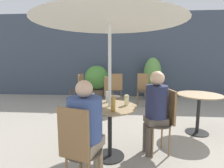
{
  "coord_description": "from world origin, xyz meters",
  "views": [
    {
      "loc": [
        0.09,
        -2.4,
        1.38
      ],
      "look_at": [
        -0.12,
        0.31,
        0.99
      ],
      "focal_mm": 28.0,
      "sensor_mm": 36.0,
      "label": 1
    }
  ],
  "objects_px": {
    "seated_person_0": "(86,126)",
    "bistro_chair_0": "(78,145)",
    "potted_plant_0": "(97,79)",
    "seated_person_1": "(155,105)",
    "bistro_chair_5": "(79,87)",
    "beer_glass_0": "(113,104)",
    "bistro_chair_3": "(142,87)",
    "umbrella": "(110,12)",
    "beer_glass_1": "(127,100)",
    "beer_glass_2": "(108,97)",
    "bistro_chair_4": "(110,93)",
    "potted_plant_1": "(152,78)",
    "bistro_chair_2": "(117,86)",
    "cafe_table_far": "(199,103)",
    "beer_glass_3": "(92,100)",
    "cafe_table_near": "(110,119)",
    "bistro_chair_1": "(164,116)"
  },
  "relations": [
    {
      "from": "bistro_chair_2",
      "to": "seated_person_1",
      "type": "relative_size",
      "value": 0.78
    },
    {
      "from": "beer_glass_0",
      "to": "bistro_chair_2",
      "type": "bearing_deg",
      "value": 91.84
    },
    {
      "from": "bistro_chair_1",
      "to": "seated_person_0",
      "type": "relative_size",
      "value": 0.8
    },
    {
      "from": "cafe_table_near",
      "to": "potted_plant_1",
      "type": "distance_m",
      "value": 3.83
    },
    {
      "from": "bistro_chair_0",
      "to": "umbrella",
      "type": "height_order",
      "value": "umbrella"
    },
    {
      "from": "bistro_chair_4",
      "to": "seated_person_1",
      "type": "height_order",
      "value": "seated_person_1"
    },
    {
      "from": "potted_plant_0",
      "to": "bistro_chair_0",
      "type": "bearing_deg",
      "value": -82.99
    },
    {
      "from": "bistro_chair_1",
      "to": "cafe_table_near",
      "type": "bearing_deg",
      "value": -90.0
    },
    {
      "from": "seated_person_0",
      "to": "bistro_chair_0",
      "type": "bearing_deg",
      "value": 90.0
    },
    {
      "from": "potted_plant_1",
      "to": "umbrella",
      "type": "height_order",
      "value": "umbrella"
    },
    {
      "from": "potted_plant_1",
      "to": "beer_glass_3",
      "type": "bearing_deg",
      "value": -109.92
    },
    {
      "from": "bistro_chair_5",
      "to": "potted_plant_1",
      "type": "xyz_separation_m",
      "value": [
        2.28,
        1.0,
        0.18
      ]
    },
    {
      "from": "seated_person_0",
      "to": "bistro_chair_2",
      "type": "bearing_deg",
      "value": -75.34
    },
    {
      "from": "beer_glass_0",
      "to": "bistro_chair_4",
      "type": "bearing_deg",
      "value": 96.24
    },
    {
      "from": "bistro_chair_5",
      "to": "beer_glass_0",
      "type": "relative_size",
      "value": 5.3
    },
    {
      "from": "cafe_table_near",
      "to": "seated_person_1",
      "type": "relative_size",
      "value": 0.63
    },
    {
      "from": "beer_glass_3",
      "to": "potted_plant_0",
      "type": "distance_m",
      "value": 3.77
    },
    {
      "from": "cafe_table_near",
      "to": "cafe_table_far",
      "type": "bearing_deg",
      "value": 30.52
    },
    {
      "from": "bistro_chair_5",
      "to": "potted_plant_1",
      "type": "relative_size",
      "value": 0.67
    },
    {
      "from": "seated_person_1",
      "to": "beer_glass_2",
      "type": "relative_size",
      "value": 7.55
    },
    {
      "from": "potted_plant_0",
      "to": "seated_person_1",
      "type": "bearing_deg",
      "value": -67.98
    },
    {
      "from": "bistro_chair_3",
      "to": "seated_person_1",
      "type": "bearing_deg",
      "value": -81.49
    },
    {
      "from": "beer_glass_1",
      "to": "bistro_chair_3",
      "type": "bearing_deg",
      "value": 79.94
    },
    {
      "from": "bistro_chair_2",
      "to": "seated_person_0",
      "type": "bearing_deg",
      "value": 84.84
    },
    {
      "from": "beer_glass_1",
      "to": "potted_plant_1",
      "type": "relative_size",
      "value": 0.1
    },
    {
      "from": "bistro_chair_0",
      "to": "bistro_chair_3",
      "type": "height_order",
      "value": "same"
    },
    {
      "from": "bistro_chair_1",
      "to": "potted_plant_1",
      "type": "bearing_deg",
      "value": 161.61
    },
    {
      "from": "seated_person_0",
      "to": "beer_glass_0",
      "type": "height_order",
      "value": "seated_person_0"
    },
    {
      "from": "cafe_table_near",
      "to": "beer_glass_2",
      "type": "distance_m",
      "value": 0.35
    },
    {
      "from": "beer_glass_0",
      "to": "potted_plant_0",
      "type": "xyz_separation_m",
      "value": [
        -0.84,
        3.88,
        -0.15
      ]
    },
    {
      "from": "seated_person_0",
      "to": "seated_person_1",
      "type": "bearing_deg",
      "value": -120.09
    },
    {
      "from": "cafe_table_near",
      "to": "bistro_chair_2",
      "type": "distance_m",
      "value": 2.84
    },
    {
      "from": "bistro_chair_2",
      "to": "beer_glass_1",
      "type": "relative_size",
      "value": 6.36
    },
    {
      "from": "cafe_table_far",
      "to": "bistro_chair_3",
      "type": "xyz_separation_m",
      "value": [
        -0.84,
        1.91,
        -0.01
      ]
    },
    {
      "from": "bistro_chair_2",
      "to": "potted_plant_0",
      "type": "distance_m",
      "value": 1.11
    },
    {
      "from": "bistro_chair_3",
      "to": "seated_person_0",
      "type": "xyz_separation_m",
      "value": [
        -0.91,
        -3.45,
        0.14
      ]
    },
    {
      "from": "seated_person_1",
      "to": "beer_glass_1",
      "type": "height_order",
      "value": "seated_person_1"
    },
    {
      "from": "beer_glass_1",
      "to": "beer_glass_2",
      "type": "xyz_separation_m",
      "value": [
        -0.28,
        0.17,
        0.01
      ]
    },
    {
      "from": "bistro_chair_0",
      "to": "bistro_chair_4",
      "type": "relative_size",
      "value": 1.0
    },
    {
      "from": "beer_glass_0",
      "to": "potted_plant_1",
      "type": "relative_size",
      "value": 0.13
    },
    {
      "from": "beer_glass_2",
      "to": "cafe_table_far",
      "type": "bearing_deg",
      "value": 23.14
    },
    {
      "from": "bistro_chair_1",
      "to": "beer_glass_0",
      "type": "distance_m",
      "value": 0.87
    },
    {
      "from": "cafe_table_far",
      "to": "potted_plant_0",
      "type": "relative_size",
      "value": 0.69
    },
    {
      "from": "cafe_table_near",
      "to": "seated_person_1",
      "type": "xyz_separation_m",
      "value": [
        0.64,
        0.14,
        0.17
      ]
    },
    {
      "from": "beer_glass_3",
      "to": "potted_plant_1",
      "type": "relative_size",
      "value": 0.14
    },
    {
      "from": "cafe_table_near",
      "to": "beer_glass_1",
      "type": "relative_size",
      "value": 5.11
    },
    {
      "from": "bistro_chair_1",
      "to": "beer_glass_2",
      "type": "distance_m",
      "value": 0.87
    },
    {
      "from": "cafe_table_far",
      "to": "bistro_chair_1",
      "type": "xyz_separation_m",
      "value": [
        -0.78,
        -0.74,
        -0.01
      ]
    },
    {
      "from": "bistro_chair_1",
      "to": "umbrella",
      "type": "xyz_separation_m",
      "value": [
        -0.78,
        -0.18,
        1.41
      ]
    },
    {
      "from": "bistro_chair_2",
      "to": "beer_glass_3",
      "type": "distance_m",
      "value": 2.93
    }
  ]
}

